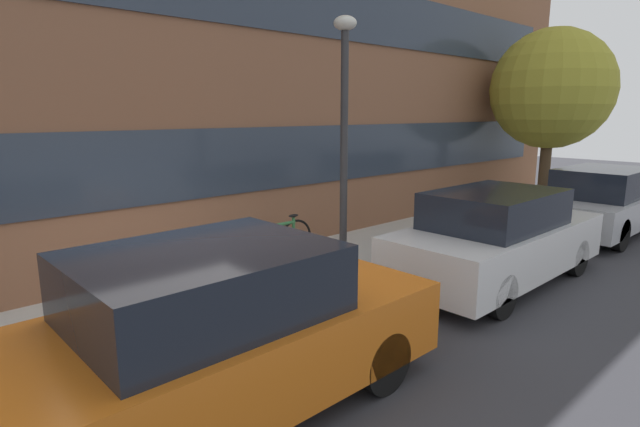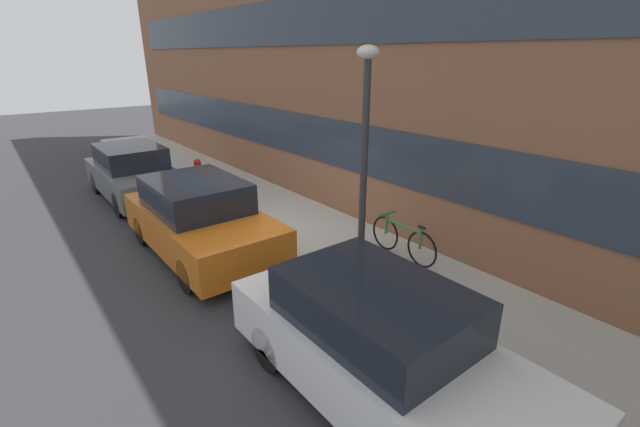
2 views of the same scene
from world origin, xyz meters
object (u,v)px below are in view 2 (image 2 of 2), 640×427
at_px(parked_car_white, 381,347).
at_px(lamp_post, 365,144).
at_px(fire_hydrant, 198,172).
at_px(parked_car_grey, 134,173).
at_px(parked_car_orange, 200,219).
at_px(bicycle, 403,239).

height_order(parked_car_white, lamp_post, lamp_post).
relative_size(parked_car_white, fire_hydrant, 5.10).
height_order(parked_car_grey, parked_car_orange, parked_car_orange).
distance_m(fire_hydrant, bicycle, 7.00).
height_order(parked_car_orange, bicycle, parked_car_orange).
bearing_deg(parked_car_orange, parked_car_white, -0.00).
bearing_deg(parked_car_orange, bicycle, 45.18).
bearing_deg(lamp_post, parked_car_orange, -154.43).
xyz_separation_m(parked_car_grey, parked_car_white, (9.41, 0.00, -0.00)).
relative_size(parked_car_orange, bicycle, 2.46).
relative_size(parked_car_grey, fire_hydrant, 4.92).
bearing_deg(fire_hydrant, parked_car_orange, -22.24).
bearing_deg(bicycle, parked_car_orange, 46.76).
relative_size(parked_car_white, bicycle, 2.52).
distance_m(parked_car_orange, lamp_post, 3.83).
bearing_deg(bicycle, parked_car_grey, 22.70).
bearing_deg(parked_car_grey, fire_hydrant, 78.92).
relative_size(parked_car_grey, parked_car_white, 0.96).
xyz_separation_m(parked_car_orange, fire_hydrant, (-4.13, 1.69, -0.20)).
xyz_separation_m(parked_car_grey, bicycle, (7.24, 2.80, -0.20)).
xyz_separation_m(parked_car_grey, fire_hydrant, (0.33, 1.69, -0.18)).
bearing_deg(parked_car_grey, parked_car_orange, 0.00).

